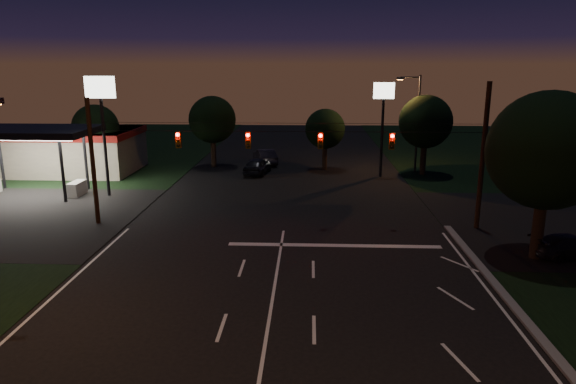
# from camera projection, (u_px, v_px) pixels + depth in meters

# --- Properties ---
(ground) EXTENTS (140.00, 140.00, 0.00)m
(ground) POSITION_uv_depth(u_px,v_px,m) (263.00, 357.00, 17.97)
(ground) COLOR black
(ground) RESTS_ON ground
(stop_bar) EXTENTS (12.00, 0.50, 0.01)m
(stop_bar) POSITION_uv_depth(u_px,v_px,m) (334.00, 245.00, 28.99)
(stop_bar) COLOR silver
(stop_bar) RESTS_ON ground
(utility_pole_right) EXTENTS (0.30, 0.30, 9.00)m
(utility_pole_right) POSITION_uv_depth(u_px,v_px,m) (476.00, 228.00, 32.01)
(utility_pole_right) COLOR black
(utility_pole_right) RESTS_ON ground
(utility_pole_left) EXTENTS (0.28, 0.28, 8.00)m
(utility_pole_left) POSITION_uv_depth(u_px,v_px,m) (98.00, 223.00, 33.01)
(utility_pole_left) COLOR black
(utility_pole_left) RESTS_ON ground
(signal_span) EXTENTS (24.00, 0.40, 1.56)m
(signal_span) POSITION_uv_depth(u_px,v_px,m) (284.00, 140.00, 31.14)
(signal_span) COLOR black
(signal_span) RESTS_ON ground
(gas_station) EXTENTS (14.20, 16.10, 5.25)m
(gas_station) POSITION_uv_depth(u_px,v_px,m) (58.00, 148.00, 47.76)
(gas_station) COLOR gray
(gas_station) RESTS_ON ground
(pole_sign_left_near) EXTENTS (2.20, 0.30, 9.10)m
(pole_sign_left_near) POSITION_uv_depth(u_px,v_px,m) (101.00, 105.00, 38.18)
(pole_sign_left_near) COLOR black
(pole_sign_left_near) RESTS_ON ground
(pole_sign_right) EXTENTS (1.80, 0.30, 8.40)m
(pole_sign_right) POSITION_uv_depth(u_px,v_px,m) (383.00, 107.00, 45.20)
(pole_sign_right) COLOR black
(pole_sign_right) RESTS_ON ground
(street_light_right_far) EXTENTS (2.20, 0.35, 9.00)m
(street_light_right_far) POSITION_uv_depth(u_px,v_px,m) (415.00, 117.00, 47.24)
(street_light_right_far) COLOR black
(street_light_right_far) RESTS_ON ground
(tree_right_near) EXTENTS (6.00, 6.00, 8.76)m
(tree_right_near) POSITION_uv_depth(u_px,v_px,m) (547.00, 152.00, 25.88)
(tree_right_near) COLOR black
(tree_right_near) RESTS_ON ground
(tree_far_a) EXTENTS (4.20, 4.20, 6.42)m
(tree_far_a) POSITION_uv_depth(u_px,v_px,m) (96.00, 128.00, 46.88)
(tree_far_a) COLOR black
(tree_far_a) RESTS_ON ground
(tree_far_b) EXTENTS (4.60, 4.60, 6.98)m
(tree_far_b) POSITION_uv_depth(u_px,v_px,m) (213.00, 120.00, 50.26)
(tree_far_b) COLOR black
(tree_far_b) RESTS_ON ground
(tree_far_c) EXTENTS (3.80, 3.80, 5.86)m
(tree_far_c) POSITION_uv_depth(u_px,v_px,m) (325.00, 129.00, 48.98)
(tree_far_c) COLOR black
(tree_far_c) RESTS_ON ground
(tree_far_d) EXTENTS (4.80, 4.80, 7.30)m
(tree_far_d) POSITION_uv_depth(u_px,v_px,m) (425.00, 122.00, 46.47)
(tree_far_d) COLOR black
(tree_far_d) RESTS_ON ground
(tree_far_e) EXTENTS (4.00, 4.00, 6.18)m
(tree_far_e) POSITION_uv_depth(u_px,v_px,m) (523.00, 134.00, 44.35)
(tree_far_e) COLOR black
(tree_far_e) RESTS_ON ground
(car_oncoming_a) EXTENTS (2.54, 4.78, 1.55)m
(car_oncoming_a) POSITION_uv_depth(u_px,v_px,m) (257.00, 166.00, 47.67)
(car_oncoming_a) COLOR black
(car_oncoming_a) RESTS_ON ground
(car_oncoming_b) EXTENTS (2.98, 4.96, 1.54)m
(car_oncoming_b) POSITION_uv_depth(u_px,v_px,m) (265.00, 157.00, 52.34)
(car_oncoming_b) COLOR black
(car_oncoming_b) RESTS_ON ground
(car_cross) EXTENTS (4.53, 2.61, 1.24)m
(car_cross) POSITION_uv_depth(u_px,v_px,m) (571.00, 246.00, 27.10)
(car_cross) COLOR black
(car_cross) RESTS_ON ground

